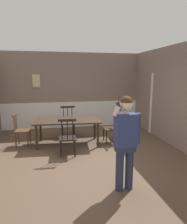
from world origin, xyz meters
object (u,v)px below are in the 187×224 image
at_px(chair_near_window, 112,128).
at_px(chair_opposite_corner, 68,121).
at_px(dining_table, 68,122).
at_px(chair_by_doorway, 67,138).
at_px(chair_at_table_head, 21,130).
at_px(person_figure, 126,138).

bearing_deg(chair_near_window, chair_opposite_corner, 53.63).
bearing_deg(chair_near_window, dining_table, 86.74).
xyz_separation_m(dining_table, chair_by_doorway, (-0.07, -0.87, -0.19)).
height_order(dining_table, chair_at_table_head, chair_at_table_head).
relative_size(chair_near_window, chair_at_table_head, 0.96).
bearing_deg(person_figure, chair_by_doorway, -68.00).
bearing_deg(chair_near_window, chair_at_table_head, 86.69).
bearing_deg(person_figure, chair_opposite_corner, -82.80).
distance_m(chair_by_doorway, person_figure, 2.02).
height_order(dining_table, chair_by_doorway, chair_by_doorway).
bearing_deg(chair_near_window, chair_by_doorway, 119.84).
distance_m(dining_table, chair_near_window, 1.35).
bearing_deg(chair_opposite_corner, chair_at_table_head, 30.48).
bearing_deg(chair_opposite_corner, chair_near_window, 144.29).
distance_m(dining_table, person_figure, 2.76).
bearing_deg(chair_at_table_head, chair_opposite_corner, 123.31).
xyz_separation_m(dining_table, chair_near_window, (1.33, -0.11, -0.21)).
relative_size(chair_at_table_head, chair_opposite_corner, 0.97).
bearing_deg(dining_table, chair_by_doorway, -94.94).
bearing_deg(chair_opposite_corner, chair_by_doorway, 87.40).
bearing_deg(dining_table, person_figure, -72.97).
distance_m(chair_near_window, chair_by_doorway, 1.59).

